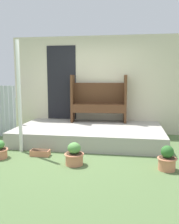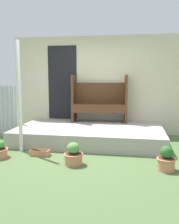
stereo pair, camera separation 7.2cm
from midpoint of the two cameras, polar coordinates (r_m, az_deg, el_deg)
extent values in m
plane|color=#516B3D|center=(5.14, -3.70, -9.30)|extent=(24.00, 24.00, 0.00)
cube|color=#A8A399|center=(5.98, -0.34, -5.03)|extent=(3.41, 1.94, 0.35)
cube|color=beige|center=(6.81, 1.03, 6.18)|extent=(4.61, 0.06, 2.60)
cube|color=black|center=(6.96, -6.72, 6.63)|extent=(0.80, 0.02, 2.00)
cylinder|color=silver|center=(6.78, -20.08, 0.19)|extent=(0.04, 0.04, 1.31)
cylinder|color=silver|center=(6.72, -19.19, 0.16)|extent=(0.04, 0.04, 1.31)
cylinder|color=silver|center=(6.67, -18.28, 0.14)|extent=(0.04, 0.04, 1.31)
cylinder|color=silver|center=(6.61, -17.35, 0.12)|extent=(0.04, 0.04, 1.31)
cylinder|color=white|center=(5.21, -16.13, 3.27)|extent=(0.07, 0.07, 2.25)
cube|color=#4C2D19|center=(6.58, -4.21, 3.11)|extent=(0.09, 0.40, 1.23)
cube|color=#4C2D19|center=(6.51, 7.84, 3.01)|extent=(0.09, 0.40, 1.23)
cube|color=#4C2D19|center=(6.53, 1.78, 1.70)|extent=(1.34, 0.50, 0.04)
cube|color=#4C2D19|center=(6.36, 1.69, 0.55)|extent=(1.31, 0.13, 0.17)
cube|color=#4C2D19|center=(6.68, 1.87, 4.35)|extent=(1.31, 0.14, 0.54)
cylinder|color=tan|center=(4.46, -3.98, -10.69)|extent=(0.31, 0.31, 0.20)
torus|color=tan|center=(4.43, -3.99, -9.61)|extent=(0.35, 0.35, 0.02)
cylinder|color=#422D1E|center=(4.43, -3.99, -9.41)|extent=(0.28, 0.28, 0.01)
ellipsoid|color=#599347|center=(4.40, -4.01, -8.22)|extent=(0.23, 0.23, 0.20)
cylinder|color=tan|center=(4.39, 16.79, -11.28)|extent=(0.28, 0.28, 0.21)
torus|color=tan|center=(4.36, 16.84, -10.13)|extent=(0.32, 0.32, 0.02)
cylinder|color=#422D1E|center=(4.36, 16.85, -9.93)|extent=(0.26, 0.26, 0.01)
ellipsoid|color=#2D6628|center=(4.33, 16.91, -8.68)|extent=(0.21, 0.21, 0.21)
cube|color=tan|center=(5.04, -11.61, -9.12)|extent=(0.37, 0.18, 0.12)
cube|color=#422D1E|center=(5.02, -11.63, -8.45)|extent=(0.33, 0.15, 0.01)
camera|label=1|loc=(0.04, -90.39, -0.06)|focal=40.00mm
camera|label=2|loc=(0.04, 89.61, 0.06)|focal=40.00mm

